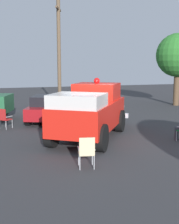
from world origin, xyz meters
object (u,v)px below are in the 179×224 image
classic_hot_rod (49,107)px  utility_pole (59,54)px  vintage_fire_truck (91,111)px  lawn_chair_by_car (4,117)px  lawn_chair_spare (87,150)px  oak_tree_right (178,56)px

classic_hot_rod → utility_pole: utility_pole is taller
vintage_fire_truck → lawn_chair_by_car: 4.72m
classic_hot_rod → lawn_chair_spare: classic_hot_rod is taller
vintage_fire_truck → lawn_chair_spare: (1.36, 3.79, -0.61)m
classic_hot_rod → oak_tree_right: oak_tree_right is taller
vintage_fire_truck → lawn_chair_by_car: vintage_fire_truck is taller
classic_hot_rod → lawn_chair_by_car: 3.00m
vintage_fire_truck → classic_hot_rod: (1.07, -4.57, -0.45)m
classic_hot_rod → oak_tree_right: size_ratio=0.86×
oak_tree_right → vintage_fire_truck: bearing=39.5°
lawn_chair_by_car → lawn_chair_spare: 7.13m
lawn_chair_by_car → utility_pole: (-4.07, -5.84, 3.33)m
vintage_fire_truck → lawn_chair_spare: 4.08m
vintage_fire_truck → lawn_chair_spare: size_ratio=6.01×
lawn_chair_spare → oak_tree_right: (-10.86, -11.62, 3.24)m
lawn_chair_spare → utility_pole: size_ratio=0.14×
vintage_fire_truck → utility_pole: 9.24m
lawn_chair_by_car → classic_hot_rod: bearing=-147.9°
lawn_chair_by_car → lawn_chair_spare: (-2.25, 6.77, 0.00)m
classic_hot_rod → lawn_chair_by_car: bearing=32.1°
vintage_fire_truck → oak_tree_right: oak_tree_right is taller
vintage_fire_truck → utility_pole: (-0.46, -8.82, 2.73)m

